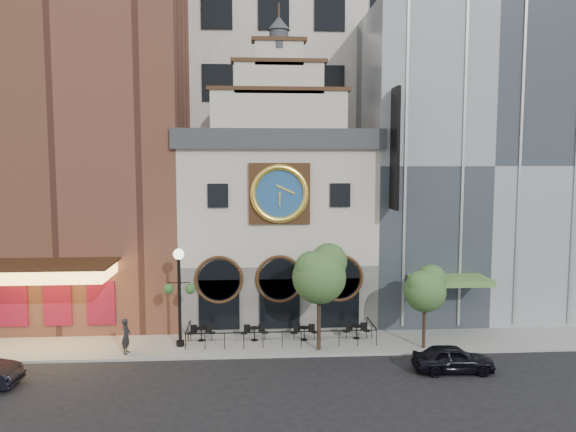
% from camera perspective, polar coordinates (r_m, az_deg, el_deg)
% --- Properties ---
extents(ground, '(120.00, 120.00, 0.00)m').
position_cam_1_polar(ground, '(30.84, -0.47, -14.22)').
color(ground, black).
rests_on(ground, ground).
extents(sidewalk, '(44.00, 5.00, 0.15)m').
position_cam_1_polar(sidewalk, '(33.17, -0.72, -12.63)').
color(sidewalk, gray).
rests_on(sidewalk, ground).
extents(clock_building, '(12.60, 8.78, 18.65)m').
position_cam_1_polar(clock_building, '(37.01, -1.17, -0.23)').
color(clock_building, '#605E5B').
rests_on(clock_building, ground).
extents(theater_building, '(14.00, 15.60, 25.00)m').
position_cam_1_polar(theater_building, '(40.59, -20.20, 8.31)').
color(theater_building, brown).
rests_on(theater_building, ground).
extents(retail_building, '(14.00, 14.40, 20.00)m').
position_cam_1_polar(retail_building, '(41.60, 16.93, 4.95)').
color(retail_building, gray).
rests_on(retail_building, ground).
extents(office_tower, '(20.00, 16.00, 40.00)m').
position_cam_1_polar(office_tower, '(49.89, -1.85, 16.65)').
color(office_tower, beige).
rests_on(office_tower, ground).
extents(cafe_railing, '(10.60, 2.60, 0.90)m').
position_cam_1_polar(cafe_railing, '(33.01, -0.72, -11.77)').
color(cafe_railing, black).
rests_on(cafe_railing, sidewalk).
extents(bistro_0, '(1.58, 0.68, 0.90)m').
position_cam_1_polar(bistro_0, '(33.31, -8.81, -11.65)').
color(bistro_0, black).
rests_on(bistro_0, sidewalk).
extents(bistro_1, '(1.58, 0.68, 0.90)m').
position_cam_1_polar(bistro_1, '(33.04, -3.43, -11.74)').
color(bistro_1, black).
rests_on(bistro_1, sidewalk).
extents(bistro_2, '(1.58, 0.68, 0.90)m').
position_cam_1_polar(bistro_2, '(33.06, 1.66, -11.71)').
color(bistro_2, black).
rests_on(bistro_2, sidewalk).
extents(bistro_3, '(1.58, 0.68, 0.90)m').
position_cam_1_polar(bistro_3, '(33.55, 6.97, -11.50)').
color(bistro_3, black).
rests_on(bistro_3, sidewalk).
extents(car_right, '(4.04, 1.75, 1.36)m').
position_cam_1_polar(car_right, '(29.89, 16.43, -13.74)').
color(car_right, black).
rests_on(car_right, ground).
extents(pedestrian, '(0.51, 0.73, 1.93)m').
position_cam_1_polar(pedestrian, '(31.95, -16.12, -11.63)').
color(pedestrian, black).
rests_on(pedestrian, sidewalk).
extents(lamppost, '(1.76, 0.66, 5.50)m').
position_cam_1_polar(lamppost, '(31.86, -10.99, -7.01)').
color(lamppost, black).
rests_on(lamppost, sidewalk).
extents(tree_left, '(3.04, 2.92, 5.85)m').
position_cam_1_polar(tree_left, '(30.58, 3.28, -5.76)').
color(tree_left, '#382619').
rests_on(tree_left, sidewalk).
extents(tree_right, '(2.39, 2.30, 4.61)m').
position_cam_1_polar(tree_right, '(31.95, 13.79, -7.08)').
color(tree_right, '#382619').
rests_on(tree_right, sidewalk).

